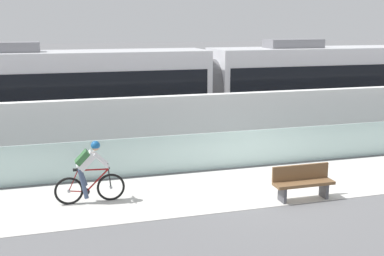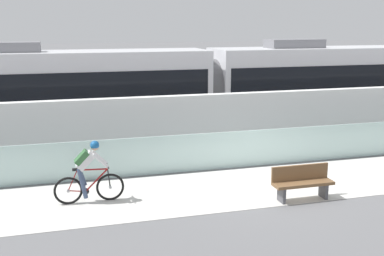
# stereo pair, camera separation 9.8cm
# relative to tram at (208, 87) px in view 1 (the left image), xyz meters

# --- Properties ---
(ground_plane) EXTENTS (200.00, 200.00, 0.00)m
(ground_plane) POSITION_rel_tram_xyz_m (-0.43, -6.85, -1.89)
(ground_plane) COLOR slate
(bike_path_deck) EXTENTS (32.00, 3.20, 0.01)m
(bike_path_deck) POSITION_rel_tram_xyz_m (-0.43, -6.85, -1.89)
(bike_path_deck) COLOR silver
(bike_path_deck) RESTS_ON ground
(glass_parapet) EXTENTS (32.00, 0.05, 1.17)m
(glass_parapet) POSITION_rel_tram_xyz_m (-0.43, -5.00, -1.31)
(glass_parapet) COLOR silver
(glass_parapet) RESTS_ON ground
(concrete_barrier_wall) EXTENTS (32.00, 0.36, 2.10)m
(concrete_barrier_wall) POSITION_rel_tram_xyz_m (-0.43, -3.20, -0.84)
(concrete_barrier_wall) COLOR white
(concrete_barrier_wall) RESTS_ON ground
(tram_rail_near) EXTENTS (32.00, 0.08, 0.01)m
(tram_rail_near) POSITION_rel_tram_xyz_m (-0.43, -0.72, -1.89)
(tram_rail_near) COLOR #595654
(tram_rail_near) RESTS_ON ground
(tram_rail_far) EXTENTS (32.00, 0.08, 0.01)m
(tram_rail_far) POSITION_rel_tram_xyz_m (-0.43, 0.72, -1.89)
(tram_rail_far) COLOR #595654
(tram_rail_far) RESTS_ON ground
(tram) EXTENTS (22.56, 2.54, 3.81)m
(tram) POSITION_rel_tram_xyz_m (0.00, 0.00, 0.00)
(tram) COLOR silver
(tram) RESTS_ON ground
(cyclist_on_bike) EXTENTS (1.77, 0.58, 1.61)m
(cyclist_on_bike) POSITION_rel_tram_xyz_m (-5.40, -6.85, -1.09)
(cyclist_on_bike) COLOR black
(cyclist_on_bike) RESTS_ON ground
(bench) EXTENTS (1.60, 0.45, 0.89)m
(bench) POSITION_rel_tram_xyz_m (-0.09, -8.14, -1.41)
(bench) COLOR brown
(bench) RESTS_ON ground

